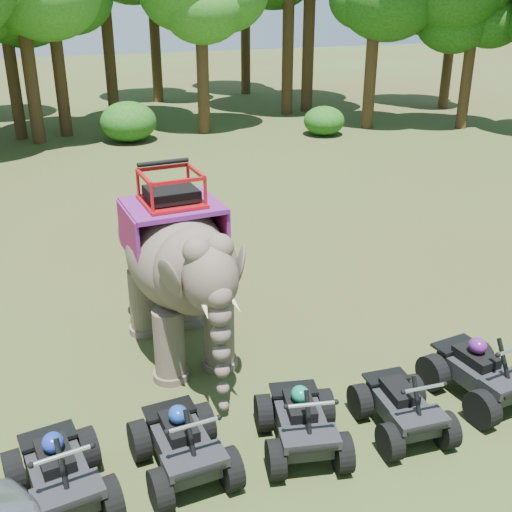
# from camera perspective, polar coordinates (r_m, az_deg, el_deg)

# --- Properties ---
(ground) EXTENTS (110.00, 110.00, 0.00)m
(ground) POSITION_cam_1_polar(r_m,az_deg,el_deg) (12.11, 1.83, -10.45)
(ground) COLOR #47381E
(ground) RESTS_ON ground
(elephant) EXTENTS (2.32, 4.53, 3.67)m
(elephant) POSITION_cam_1_polar(r_m,az_deg,el_deg) (12.10, -7.08, -0.69)
(elephant) COLOR brown
(elephant) RESTS_ON ground
(atv_0) EXTENTS (1.60, 1.99, 1.33)m
(atv_0) POSITION_cam_1_polar(r_m,az_deg,el_deg) (9.58, -17.20, -17.38)
(atv_0) COLOR black
(atv_0) RESTS_ON ground
(atv_1) EXTENTS (1.45, 1.87, 1.30)m
(atv_1) POSITION_cam_1_polar(r_m,az_deg,el_deg) (9.74, -6.57, -15.58)
(atv_1) COLOR black
(atv_1) RESTS_ON ground
(atv_2) EXTENTS (1.52, 1.90, 1.27)m
(atv_2) POSITION_cam_1_polar(r_m,az_deg,el_deg) (10.12, 4.09, -13.86)
(atv_2) COLOR black
(atv_2) RESTS_ON ground
(atv_3) EXTENTS (1.24, 1.67, 1.21)m
(atv_3) POSITION_cam_1_polar(r_m,az_deg,el_deg) (10.71, 12.95, -12.27)
(atv_3) COLOR black
(atv_3) RESTS_ON ground
(atv_4) EXTENTS (1.59, 2.00, 1.35)m
(atv_4) POSITION_cam_1_polar(r_m,az_deg,el_deg) (11.80, 19.48, -9.06)
(atv_4) COLOR black
(atv_4) RESTS_ON ground
(tree_0) EXTENTS (5.97, 5.97, 8.53)m
(tree_0) POSITION_cam_1_polar(r_m,az_deg,el_deg) (33.65, -13.07, 18.75)
(tree_0) COLOR #195114
(tree_0) RESTS_ON ground
(tree_1) EXTENTS (5.92, 5.92, 8.46)m
(tree_1) POSITION_cam_1_polar(r_m,az_deg,el_deg) (30.30, -4.85, 18.71)
(tree_1) COLOR #195114
(tree_1) RESTS_ON ground
(tree_2) EXTENTS (6.93, 6.93, 9.89)m
(tree_2) POSITION_cam_1_polar(r_m,az_deg,el_deg) (34.75, 2.91, 20.56)
(tree_2) COLOR #195114
(tree_2) RESTS_ON ground
(tree_3) EXTENTS (6.11, 6.11, 8.73)m
(tree_3) POSITION_cam_1_polar(r_m,az_deg,el_deg) (31.72, 10.38, 18.89)
(tree_3) COLOR #195114
(tree_3) RESTS_ON ground
(tree_4) EXTENTS (5.17, 5.17, 7.39)m
(tree_4) POSITION_cam_1_polar(r_m,az_deg,el_deg) (32.85, 18.52, 17.08)
(tree_4) COLOR #195114
(tree_4) RESTS_ON ground
(tree_30) EXTENTS (6.26, 6.26, 8.95)m
(tree_30) POSITION_cam_1_polar(r_m,az_deg,el_deg) (29.80, -19.82, 17.87)
(tree_30) COLOR #195114
(tree_30) RESTS_ON ground
(tree_32) EXTENTS (5.56, 5.56, 7.94)m
(tree_32) POSITION_cam_1_polar(r_m,az_deg,el_deg) (37.87, 16.95, 18.40)
(tree_32) COLOR #195114
(tree_32) RESTS_ON ground
(tree_35) EXTENTS (6.51, 6.51, 9.30)m
(tree_35) POSITION_cam_1_polar(r_m,az_deg,el_deg) (38.82, -9.08, 20.20)
(tree_35) COLOR #195114
(tree_35) RESTS_ON ground
(tree_36) EXTENTS (5.16, 5.16, 7.37)m
(tree_36) POSITION_cam_1_polar(r_m,az_deg,el_deg) (30.93, -21.06, 16.39)
(tree_36) COLOR #195114
(tree_36) RESTS_ON ground
(tree_37) EXTENTS (6.47, 6.47, 9.24)m
(tree_37) POSITION_cam_1_polar(r_m,az_deg,el_deg) (41.19, -0.95, 20.60)
(tree_37) COLOR #195114
(tree_37) RESTS_ON ground
(tree_38) EXTENTS (5.73, 5.73, 8.19)m
(tree_38) POSITION_cam_1_polar(r_m,az_deg,el_deg) (30.91, -17.34, 17.63)
(tree_38) COLOR #195114
(tree_38) RESTS_ON ground
(tree_39) EXTENTS (7.52, 7.52, 10.74)m
(tree_39) POSITION_cam_1_polar(r_m,az_deg,el_deg) (35.59, 4.78, 21.26)
(tree_39) COLOR #195114
(tree_39) RESTS_ON ground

